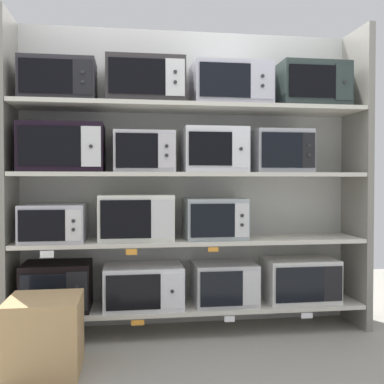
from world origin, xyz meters
TOP-DOWN VIEW (x-y plane):
  - back_panel at (0.00, 0.23)m, footprint 2.71×0.04m
  - upright_left at (-1.29, 0.00)m, footprint 0.05×0.42m
  - upright_right at (1.29, 0.00)m, footprint 0.05×0.42m
  - shelf_0 at (0.00, 0.00)m, footprint 2.51×0.42m
  - microwave_0 at (-0.96, -0.00)m, footprint 0.47×0.37m
  - microwave_1 at (-0.36, -0.00)m, footprint 0.56×0.39m
  - microwave_2 at (0.24, -0.00)m, footprint 0.46×0.36m
  - microwave_3 at (0.83, -0.00)m, footprint 0.54×0.35m
  - price_tag_0 at (-0.94, -0.21)m, footprint 0.05×0.00m
  - price_tag_1 at (-0.40, -0.21)m, footprint 0.09×0.00m
  - price_tag_2 at (0.24, -0.21)m, footprint 0.07×0.00m
  - price_tag_3 at (0.80, -0.21)m, footprint 0.08×0.00m
  - shelf_1 at (0.00, 0.00)m, footprint 2.51×0.42m
  - microwave_4 at (-0.98, -0.00)m, footprint 0.43×0.42m
  - microwave_5 at (-0.41, -0.00)m, footprint 0.53×0.34m
  - microwave_6 at (0.17, -0.00)m, footprint 0.44×0.38m
  - price_tag_4 at (-1.00, -0.21)m, footprint 0.09×0.00m
  - price_tag_5 at (-0.44, -0.21)m, footprint 0.08×0.00m
  - price_tag_6 at (0.12, -0.21)m, footprint 0.07×0.00m
  - shelf_2 at (0.00, 0.00)m, footprint 2.51×0.42m
  - microwave_7 at (-0.91, -0.00)m, footprint 0.56×0.44m
  - microwave_8 at (-0.35, -0.00)m, footprint 0.43×0.39m
  - microwave_9 at (0.16, -0.00)m, footprint 0.46×0.41m
  - microwave_10 at (0.66, -0.00)m, footprint 0.42×0.38m
  - shelf_3 at (0.00, 0.00)m, footprint 2.51×0.42m
  - microwave_11 at (-0.94, -0.00)m, footprint 0.51×0.35m
  - microwave_12 at (-0.34, -0.00)m, footprint 0.55×0.41m
  - microwave_13 at (0.29, -0.00)m, footprint 0.57×0.38m
  - microwave_14 at (0.90, -0.00)m, footprint 0.51×0.42m
  - shipping_carton at (-0.95, -0.60)m, footprint 0.41×0.41m

SIDE VIEW (x-z plane):
  - price_tag_0 at x=-0.94m, z-range 0.11..0.16m
  - price_tag_2 at x=0.24m, z-range 0.12..0.16m
  - price_tag_3 at x=0.80m, z-range 0.12..0.16m
  - price_tag_1 at x=-0.40m, z-range 0.12..0.16m
  - shelf_0 at x=0.00m, z-range 0.17..0.20m
  - shipping_carton at x=-0.95m, z-range 0.00..0.43m
  - microwave_1 at x=-0.36m, z-range 0.20..0.50m
  - microwave_2 at x=0.24m, z-range 0.20..0.50m
  - microwave_3 at x=0.83m, z-range 0.20..0.51m
  - microwave_0 at x=-0.96m, z-range 0.20..0.53m
  - price_tag_4 at x=-1.00m, z-range 0.60..0.65m
  - price_tag_5 at x=-0.44m, z-range 0.61..0.65m
  - price_tag_6 at x=0.12m, z-range 0.62..0.65m
  - shelf_1 at x=0.00m, z-range 0.65..0.68m
  - microwave_4 at x=-0.98m, z-range 0.68..0.94m
  - microwave_6 at x=0.17m, z-range 0.68..0.98m
  - microwave_5 at x=-0.41m, z-range 0.68..1.01m
  - back_panel at x=0.00m, z-range 0.00..2.26m
  - upright_left at x=-1.29m, z-range 0.00..2.26m
  - upright_right at x=1.29m, z-range 0.00..2.26m
  - shelf_2 at x=0.00m, z-range 1.14..1.17m
  - microwave_8 at x=-0.35m, z-range 1.17..1.46m
  - microwave_10 at x=0.66m, z-range 1.17..1.48m
  - microwave_9 at x=0.16m, z-range 1.17..1.49m
  - microwave_7 at x=-0.91m, z-range 1.17..1.50m
  - shelf_3 at x=0.00m, z-range 1.63..1.66m
  - microwave_11 at x=-0.94m, z-range 1.66..1.95m
  - microwave_13 at x=0.29m, z-range 1.66..1.96m
  - microwave_12 at x=-0.34m, z-range 1.66..1.97m
  - microwave_14 at x=0.90m, z-range 1.66..1.98m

